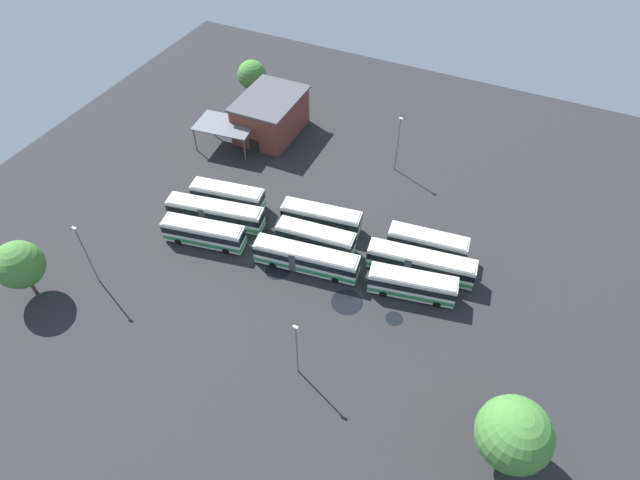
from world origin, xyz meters
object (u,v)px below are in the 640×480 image
bus_row1_slot0 (306,259)px  bus_row1_slot1 (316,238)px  lamp_post_by_building (297,348)px  tree_north_edge (514,434)px  bus_row0_slot0 (204,233)px  bus_row2_slot2 (428,244)px  bus_row2_slot0 (412,285)px  tree_northwest (19,265)px  maintenance_shelter (225,125)px  depot_building (271,115)px  bus_row0_slot2 (228,196)px  lamp_post_near_entrance (398,142)px  lamp_post_mid_lot (86,253)px  tree_south_edge (252,75)px  bus_row1_slot2 (321,218)px  bus_row2_slot1 (420,263)px  bus_row0_slot1 (215,213)px

bus_row1_slot0 → bus_row1_slot1: 3.85m
lamp_post_by_building → tree_north_edge: tree_north_edge is taller
bus_row1_slot1 → lamp_post_by_building: (6.39, -17.83, 2.92)m
bus_row0_slot0 → bus_row2_slot2: (27.96, 11.12, -0.00)m
bus_row2_slot0 → tree_northwest: size_ratio=1.37×
bus_row0_slot0 → tree_northwest: bearing=-131.8°
tree_northwest → maintenance_shelter: bearing=81.3°
depot_building → bus_row2_slot0: bearing=-35.3°
bus_row0_slot2 → lamp_post_by_building: size_ratio=1.26×
bus_row0_slot0 → lamp_post_by_building: lamp_post_by_building is taller
depot_building → lamp_post_near_entrance: size_ratio=1.33×
lamp_post_mid_lot → lamp_post_near_entrance: size_ratio=1.03×
lamp_post_near_entrance → tree_northwest: size_ratio=1.17×
bus_row1_slot1 → bus_row2_slot0: bearing=-8.2°
maintenance_shelter → lamp_post_mid_lot: size_ratio=1.03×
lamp_post_mid_lot → tree_south_edge: 46.05m
bus_row1_slot2 → bus_row2_slot1: 15.22m
bus_row2_slot2 → lamp_post_by_building: bearing=-107.7°
bus_row0_slot2 → maintenance_shelter: maintenance_shelter is taller
bus_row2_slot2 → tree_south_edge: bearing=150.1°
bus_row2_slot1 → lamp_post_by_building: (-7.67, -19.59, 2.91)m
bus_row0_slot1 → bus_row2_slot2: (28.75, 7.13, -0.00)m
bus_row2_slot2 → tree_northwest: size_ratio=1.32×
bus_row2_slot1 → lamp_post_by_building: bearing=-111.4°
bus_row1_slot1 → bus_row2_slot2: 14.91m
bus_row0_slot1 → bus_row1_slot0: (15.33, -2.20, 0.00)m
bus_row0_slot0 → lamp_post_by_building: bearing=-30.8°
bus_row1_slot1 → lamp_post_by_building: lamp_post_by_building is taller
bus_row1_slot0 → depot_building: 31.48m
bus_row1_slot0 → bus_row2_slot0: (13.82, 1.77, -0.00)m
bus_row1_slot2 → bus_row2_slot2: same height
lamp_post_near_entrance → lamp_post_mid_lot: bearing=-125.0°
lamp_post_near_entrance → maintenance_shelter: bearing=-167.1°
bus_row0_slot1 → bus_row0_slot2: (-0.31, 3.82, -0.00)m
bus_row2_slot2 → lamp_post_near_entrance: bearing=123.2°
bus_row0_slot1 → bus_row1_slot2: size_ratio=1.23×
bus_row1_slot1 → bus_row1_slot2: (-1.01, 3.89, 0.00)m
tree_north_edge → tree_northwest: 57.81m
lamp_post_mid_lot → lamp_post_near_entrance: bearing=55.0°
tree_south_edge → bus_row1_slot2: bearing=-44.3°
bus_row0_slot0 → bus_row2_slot0: same height
tree_south_edge → bus_row0_slot0: bearing=-70.3°
depot_building → tree_south_edge: size_ratio=1.62×
bus_row0_slot0 → depot_building: (-4.49, 26.82, 1.54)m
tree_north_edge → tree_south_edge: tree_north_edge is taller
bus_row0_slot0 → lamp_post_mid_lot: 14.87m
bus_row0_slot0 → tree_north_edge: (42.96, -12.13, 3.47)m
bus_row0_slot2 → tree_north_edge: (44.06, -19.94, 3.47)m
tree_north_edge → bus_row2_slot1: bearing=127.2°
bus_row2_slot0 → bus_row2_slot2: (-0.41, 7.56, -0.00)m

